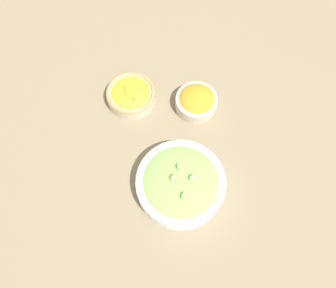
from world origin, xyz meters
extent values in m
plane|color=#75664C|center=(0.00, 0.00, 0.00)|extent=(3.00, 3.00, 0.00)
cylinder|color=white|center=(0.11, 0.00, 0.02)|extent=(0.23, 0.23, 0.05)
torus|color=silver|center=(0.11, 0.00, 0.05)|extent=(0.23, 0.23, 0.01)
ellipsoid|color=#7ABC4C|center=(0.11, 0.00, 0.05)|extent=(0.19, 0.19, 0.03)
ellipsoid|color=#99D166|center=(0.12, 0.03, 0.07)|extent=(0.02, 0.02, 0.01)
ellipsoid|color=#99D166|center=(0.11, -0.02, 0.07)|extent=(0.02, 0.02, 0.01)
ellipsoid|color=#99D166|center=(0.16, -0.01, 0.07)|extent=(0.02, 0.02, 0.01)
ellipsoid|color=#99D166|center=(0.08, 0.01, 0.07)|extent=(0.02, 0.02, 0.01)
cylinder|color=beige|center=(-0.11, 0.12, 0.02)|extent=(0.12, 0.12, 0.04)
torus|color=silver|center=(-0.11, 0.12, 0.04)|extent=(0.12, 0.12, 0.01)
ellipsoid|color=orange|center=(-0.11, 0.12, 0.04)|extent=(0.10, 0.10, 0.04)
cylinder|color=beige|center=(-0.18, -0.06, 0.02)|extent=(0.14, 0.14, 0.03)
torus|color=#997A4C|center=(-0.18, -0.06, 0.03)|extent=(0.14, 0.14, 0.01)
ellipsoid|color=orange|center=(-0.18, -0.06, 0.03)|extent=(0.11, 0.11, 0.03)
cube|color=#F4A828|center=(-0.18, -0.07, 0.05)|extent=(0.01, 0.01, 0.01)
cube|color=#F4A828|center=(-0.18, -0.07, 0.05)|extent=(0.01, 0.01, 0.01)
cube|color=#F4A828|center=(-0.15, -0.05, 0.05)|extent=(0.01, 0.01, 0.01)
cube|color=#F4A828|center=(-0.18, -0.07, 0.05)|extent=(0.01, 0.01, 0.01)
cube|color=#F4A828|center=(-0.19, -0.07, 0.05)|extent=(0.01, 0.01, 0.01)
camera|label=1|loc=(0.35, -0.10, 0.83)|focal=35.00mm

